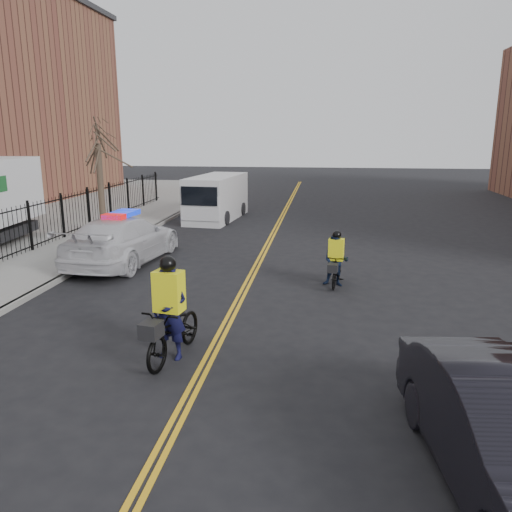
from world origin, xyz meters
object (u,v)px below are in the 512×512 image
object	(u,v)px
cargo_van	(216,198)
cyclist_far	(336,264)
cyclist_near	(170,323)
police_cruiser	(123,240)

from	to	relation	value
cargo_van	cyclist_far	world-z (taller)	cargo_van
cyclist_near	cyclist_far	size ratio (longest dim) A/B	1.32
cyclist_far	cyclist_near	bearing A→B (deg)	-113.03
cargo_van	cyclist_near	distance (m)	17.42
police_cruiser	cyclist_far	size ratio (longest dim) A/B	3.43
cargo_van	police_cruiser	bearing A→B (deg)	-92.19
cyclist_near	cyclist_far	xyz separation A→B (m)	(3.52, 5.63, -0.08)
cargo_van	cyclist_near	world-z (taller)	cargo_van
police_cruiser	cyclist_far	bearing A→B (deg)	170.93
police_cruiser	cyclist_far	xyz separation A→B (m)	(7.58, -1.83, -0.18)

